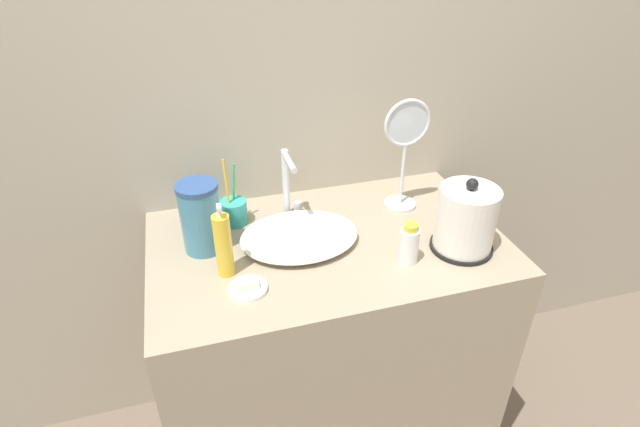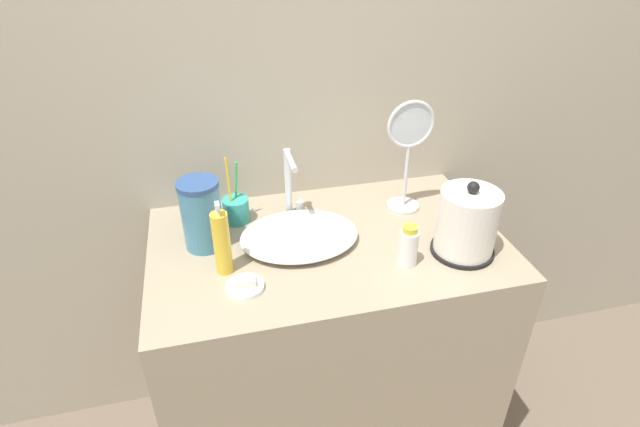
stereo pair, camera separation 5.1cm
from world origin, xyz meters
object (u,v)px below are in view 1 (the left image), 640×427
(electric_kettle, at_px, (465,221))
(water_pitcher, at_px, (201,217))
(toothbrush_cup, at_px, (234,211))
(faucet, at_px, (288,182))
(vanity_mirror, at_px, (405,146))
(shampoo_bottle, at_px, (409,244))
(mouthwash_bottle, at_px, (196,204))
(lotion_bottle, at_px, (223,245))

(electric_kettle, relative_size, water_pitcher, 1.09)
(electric_kettle, height_order, toothbrush_cup, electric_kettle)
(faucet, xyz_separation_m, vanity_mirror, (0.36, -0.04, 0.09))
(shampoo_bottle, relative_size, mouthwash_bottle, 0.73)
(faucet, bearing_deg, mouthwash_bottle, 170.76)
(faucet, xyz_separation_m, lotion_bottle, (-0.23, -0.23, -0.03))
(electric_kettle, xyz_separation_m, toothbrush_cup, (-0.61, 0.32, -0.05))
(mouthwash_bottle, bearing_deg, lotion_bottle, -79.35)
(toothbrush_cup, bearing_deg, lotion_bottle, -102.92)
(electric_kettle, distance_m, vanity_mirror, 0.31)
(water_pitcher, bearing_deg, shampoo_bottle, -22.46)
(electric_kettle, xyz_separation_m, shampoo_bottle, (-0.17, -0.01, -0.03))
(lotion_bottle, bearing_deg, electric_kettle, -6.20)
(toothbrush_cup, bearing_deg, vanity_mirror, -5.00)
(lotion_bottle, bearing_deg, mouthwash_bottle, 100.65)
(mouthwash_bottle, distance_m, vanity_mirror, 0.67)
(shampoo_bottle, height_order, water_pitcher, water_pitcher)
(mouthwash_bottle, bearing_deg, shampoo_bottle, -33.98)
(faucet, relative_size, vanity_mirror, 0.62)
(faucet, height_order, water_pitcher, faucet)
(lotion_bottle, distance_m, mouthwash_bottle, 0.29)
(shampoo_bottle, bearing_deg, toothbrush_cup, 142.60)
(mouthwash_bottle, xyz_separation_m, water_pitcher, (0.01, -0.14, 0.04))
(vanity_mirror, bearing_deg, toothbrush_cup, 175.00)
(faucet, bearing_deg, water_pitcher, -160.13)
(shampoo_bottle, bearing_deg, faucet, 129.26)
(toothbrush_cup, height_order, lotion_bottle, lotion_bottle)
(lotion_bottle, height_order, mouthwash_bottle, lotion_bottle)
(electric_kettle, bearing_deg, faucet, 144.87)
(electric_kettle, distance_m, lotion_bottle, 0.67)
(lotion_bottle, relative_size, shampoo_bottle, 1.79)
(faucet, height_order, vanity_mirror, vanity_mirror)
(toothbrush_cup, xyz_separation_m, vanity_mirror, (0.54, -0.05, 0.17))
(water_pitcher, bearing_deg, vanity_mirror, 5.67)
(toothbrush_cup, bearing_deg, mouthwash_bottle, 162.55)
(electric_kettle, height_order, mouthwash_bottle, electric_kettle)
(faucet, bearing_deg, lotion_bottle, -134.24)
(water_pitcher, bearing_deg, lotion_bottle, -71.67)
(electric_kettle, distance_m, shampoo_bottle, 0.18)
(lotion_bottle, bearing_deg, shampoo_bottle, -9.88)
(shampoo_bottle, bearing_deg, vanity_mirror, 70.09)
(toothbrush_cup, relative_size, shampoo_bottle, 1.78)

